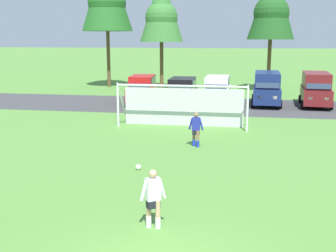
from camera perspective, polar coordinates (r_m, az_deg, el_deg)
name	(u,v)px	position (r m, az deg, el deg)	size (l,w,h in m)	color
ground_plane	(210,131)	(23.58, 5.60, -0.69)	(400.00, 400.00, 0.00)	#518438
parking_lot_strip	(219,106)	(32.39, 6.82, 2.68)	(52.00, 8.40, 0.01)	#3D3D3F
soccer_ball	(138,167)	(16.66, -4.00, -5.53)	(0.22, 0.22, 0.22)	white
soccer_goal	(183,104)	(24.55, 2.01, 2.92)	(7.44, 1.97, 2.57)	white
player_midfield_center	(196,130)	(20.02, 3.77, -0.48)	(0.73, 0.35, 1.64)	#936B4C
player_defender_far	(153,199)	(11.53, -2.01, -9.75)	(0.70, 0.42, 1.64)	tan
parked_car_slot_far_left	(142,89)	(33.57, -3.46, 4.98)	(2.41, 4.73, 2.16)	red
parked_car_slot_left	(182,92)	(31.45, 1.91, 4.53)	(2.18, 4.62, 2.16)	black
parked_car_slot_center_left	(217,90)	(33.13, 6.61, 4.83)	(2.17, 4.62, 2.16)	silver
parked_car_slot_center	(267,88)	(33.31, 13.12, 5.03)	(2.32, 4.86, 2.52)	navy
parked_car_slot_center_right	(316,89)	(33.77, 19.22, 4.77)	(2.45, 4.93, 2.52)	maroon
tree_mid_left	(161,10)	(42.63, -0.89, 15.34)	(4.22, 4.22, 11.26)	brown
tree_center_back	(272,4)	(42.30, 13.76, 15.56)	(4.42, 4.42, 11.79)	brown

